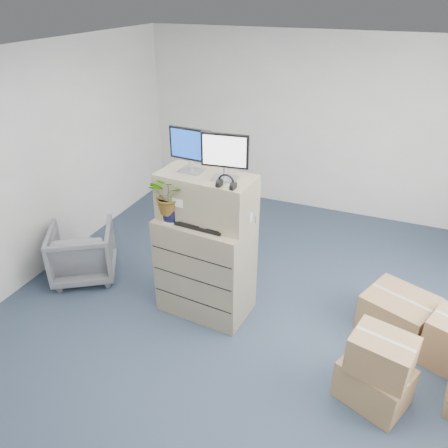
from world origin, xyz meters
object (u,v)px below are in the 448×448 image
Objects in this scene: monitor_right at (225,154)px; keyboard at (202,225)px; potted_plant at (170,200)px; monitor_left at (190,148)px; water_bottle at (212,209)px; office_chair at (82,250)px; filing_cabinet_lower at (206,266)px.

keyboard is at bearing -151.87° from monitor_right.
monitor_right is at bearing 15.36° from potted_plant.
monitor_left is 0.98× the size of monitor_right.
keyboard is at bearing -114.82° from water_bottle.
monitor_left is 0.58m from potted_plant.
monitor_left reaches higher than office_chair.
office_chair is (-1.75, 0.11, -0.79)m from keyboard.
filing_cabinet_lower is 1.35m from monitor_left.
filing_cabinet_lower is at bearing 105.20° from keyboard.
monitor_left is 0.59× the size of office_chair.
potted_plant is 1.73m from office_chair.
potted_plant reaches higher than filing_cabinet_lower.
monitor_right reaches higher than filing_cabinet_lower.
monitor_left is 0.87× the size of keyboard.
keyboard is 0.20m from water_bottle.
keyboard is 0.42m from potted_plant.
monitor_left is 0.79m from keyboard.
filing_cabinet_lower is 2.46× the size of monitor_right.
office_chair is at bearing -172.36° from monitor_left.
potted_plant is at bearing -174.02° from keyboard.
monitor_right is 0.63m from water_bottle.
monitor_left is at bearing 164.76° from monitor_right.
keyboard is (0.20, -0.20, -0.74)m from monitor_left.
water_bottle is 0.59× the size of potted_plant.
monitor_left is 2.18m from office_chair.
filing_cabinet_lower is at bearing -20.53° from monitor_left.
potted_plant is at bearing -121.29° from monitor_left.
monitor_left reaches higher than potted_plant.
water_bottle is at bearing 69.10° from keyboard.
monitor_right is 1.62× the size of water_bottle.
keyboard is (0.02, -0.12, 0.60)m from filing_cabinet_lower.
water_bottle is at bearing 19.52° from potted_plant.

